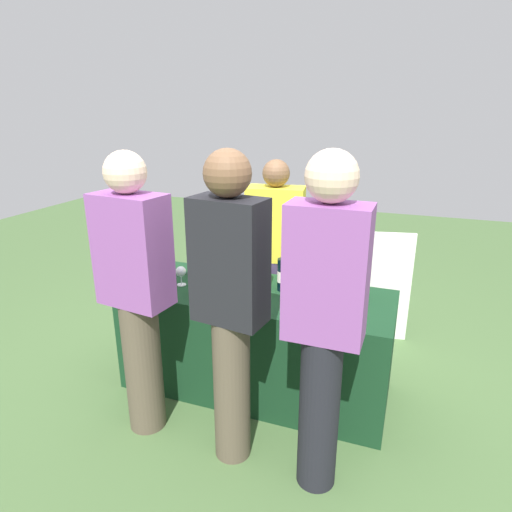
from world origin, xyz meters
TOP-DOWN VIEW (x-y plane):
  - ground_plane at (0.00, 0.00)m, footprint 12.00×12.00m
  - tasting_table at (0.00, 0.00)m, footprint 1.81×0.70m
  - wine_bottle_0 at (-0.55, 0.16)m, footprint 0.07×0.07m
  - wine_bottle_1 at (-0.46, 0.12)m, footprint 0.07×0.07m
  - wine_bottle_2 at (-0.14, 0.06)m, footprint 0.07×0.07m
  - wine_bottle_3 at (0.03, 0.10)m, footprint 0.08×0.08m
  - wine_bottle_4 at (0.16, 0.09)m, footprint 0.07×0.07m
  - wine_bottle_5 at (0.27, 0.07)m, footprint 0.08×0.08m
  - wine_bottle_6 at (0.41, 0.09)m, footprint 0.07×0.07m
  - wine_bottle_7 at (0.65, 0.11)m, footprint 0.07×0.07m
  - wine_glass_0 at (-0.52, -0.07)m, footprint 0.07×0.07m
  - wine_glass_1 at (-0.37, -0.18)m, footprint 0.06×0.06m
  - wine_glass_2 at (-0.23, -0.08)m, footprint 0.07×0.07m
  - wine_glass_3 at (0.39, -0.18)m, footprint 0.06×0.06m
  - wine_glass_4 at (0.60, -0.07)m, footprint 0.07×0.07m
  - server_pouring at (-0.06, 0.61)m, footprint 0.47×0.30m
  - guest_0 at (-0.50, -0.61)m, footprint 0.43×0.27m
  - guest_1 at (0.10, -0.65)m, footprint 0.39×0.25m
  - guest_2 at (0.59, -0.68)m, footprint 0.38×0.23m
  - menu_board at (0.76, 1.03)m, footprint 0.44×0.12m

SIDE VIEW (x-z plane):
  - ground_plane at x=0.00m, z-range 0.00..0.00m
  - tasting_table at x=0.00m, z-range 0.00..0.74m
  - menu_board at x=0.76m, z-range 0.00..0.94m
  - server_pouring at x=-0.06m, z-range 0.05..1.59m
  - wine_glass_2 at x=-0.23m, z-range 0.76..0.89m
  - wine_glass_1 at x=-0.37m, z-range 0.76..0.89m
  - wine_glass_0 at x=-0.52m, z-range 0.76..0.90m
  - wine_glass_3 at x=0.39m, z-range 0.76..0.90m
  - wine_glass_4 at x=0.60m, z-range 0.77..0.91m
  - wine_bottle_0 at x=-0.55m, z-range 0.69..0.99m
  - wine_bottle_5 at x=0.27m, z-range 0.69..1.00m
  - wine_bottle_6 at x=0.41m, z-range 0.69..1.01m
  - wine_bottle_4 at x=0.16m, z-range 0.69..1.01m
  - wine_bottle_1 at x=-0.46m, z-range 0.70..1.01m
  - wine_bottle_7 at x=0.65m, z-range 0.69..1.02m
  - wine_bottle_3 at x=0.03m, z-range 0.69..1.02m
  - wine_bottle_2 at x=-0.14m, z-range 0.69..1.03m
  - guest_0 at x=-0.50m, z-range 0.07..1.77m
  - guest_1 at x=0.10m, z-range 0.09..1.82m
  - guest_2 at x=0.59m, z-range 0.09..1.84m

